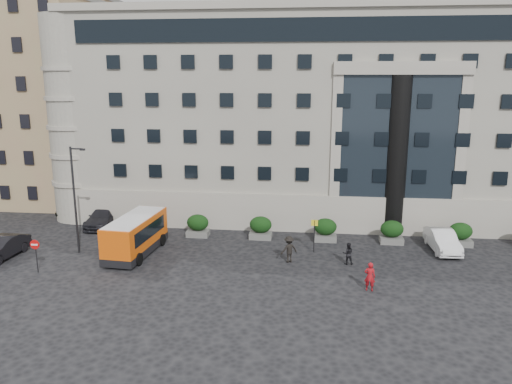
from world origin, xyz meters
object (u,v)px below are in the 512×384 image
(street_lamp, at_px, (75,196))
(red_truck, at_px, (126,202))
(minibus, at_px, (136,234))
(white_taxi, at_px, (442,240))
(hedge_d, at_px, (392,232))
(hedge_a, at_px, (198,225))
(bus_stop_sign, at_px, (314,230))
(pedestrian_a, at_px, (370,276))
(pedestrian_b, at_px, (348,253))
(no_entry_sign, at_px, (35,249))
(parked_car_d, at_px, (81,206))
(pedestrian_c, at_px, (289,249))
(parked_car_b, at_px, (2,248))
(hedge_e, at_px, (460,234))
(hedge_b, at_px, (261,227))
(hedge_c, at_px, (325,230))
(parked_car_c, at_px, (103,217))

(street_lamp, xyz_separation_m, red_truck, (-0.14, 10.06, -3.03))
(minibus, xyz_separation_m, white_taxi, (22.77, 3.27, -0.76))
(hedge_d, relative_size, white_taxi, 0.38)
(hedge_a, relative_size, bus_stop_sign, 0.73)
(hedge_d, bearing_deg, pedestrian_a, -106.27)
(minibus, bearing_deg, pedestrian_b, 3.80)
(hedge_d, distance_m, no_entry_sign, 26.15)
(no_entry_sign, xyz_separation_m, white_taxi, (28.15, 7.53, -0.86))
(hedge_a, relative_size, minibus, 0.27)
(hedge_d, xyz_separation_m, parked_car_d, (-28.15, 5.24, -0.14))
(street_lamp, relative_size, white_taxi, 1.66)
(minibus, xyz_separation_m, pedestrian_b, (15.48, -0.36, -0.77))
(pedestrian_c, bearing_deg, hedge_d, -177.08)
(red_truck, distance_m, pedestrian_c, 18.86)
(red_truck, distance_m, parked_car_b, 12.78)
(no_entry_sign, xyz_separation_m, pedestrian_a, (21.90, -0.41, -0.73))
(pedestrian_b, bearing_deg, bus_stop_sign, -46.28)
(pedestrian_c, bearing_deg, hedge_e, 171.39)
(hedge_d, bearing_deg, no_entry_sign, -160.24)
(white_taxi, distance_m, pedestrian_c, 12.01)
(white_taxi, bearing_deg, hedge_b, 171.30)
(hedge_d, relative_size, parked_car_d, 0.33)
(bus_stop_sign, bearing_deg, minibus, -172.28)
(hedge_d, bearing_deg, pedestrian_c, -147.46)
(hedge_b, relative_size, hedge_c, 1.00)
(hedge_d, height_order, bus_stop_sign, bus_stop_sign)
(hedge_d, height_order, red_truck, red_truck)
(pedestrian_a, height_order, pedestrian_b, pedestrian_a)
(street_lamp, xyz_separation_m, white_taxi, (27.09, 3.49, -3.57))
(hedge_c, bearing_deg, red_truck, 164.12)
(red_truck, bearing_deg, hedge_c, -28.19)
(parked_car_b, height_order, white_taxi, white_taxi)
(hedge_a, bearing_deg, pedestrian_a, -35.65)
(no_entry_sign, xyz_separation_m, pedestrian_c, (16.73, 3.82, -0.69))
(hedge_b, height_order, bus_stop_sign, bus_stop_sign)
(street_lamp, relative_size, parked_car_d, 1.42)
(hedge_a, distance_m, bus_stop_sign, 9.94)
(bus_stop_sign, xyz_separation_m, minibus, (-13.11, -1.78, -0.17))
(hedge_a, height_order, hedge_c, same)
(hedge_c, relative_size, pedestrian_a, 1.00)
(hedge_b, xyz_separation_m, pedestrian_b, (6.66, -4.94, -0.14))
(pedestrian_a, height_order, pedestrian_c, pedestrian_c)
(hedge_c, bearing_deg, hedge_b, 180.00)
(pedestrian_c, bearing_deg, hedge_b, -92.86)
(hedge_a, xyz_separation_m, pedestrian_c, (7.73, -5.02, 0.03))
(hedge_b, distance_m, hedge_c, 5.20)
(no_entry_sign, bearing_deg, parked_car_d, 104.16)
(hedge_b, relative_size, parked_car_c, 0.35)
(hedge_e, height_order, red_truck, red_truck)
(bus_stop_sign, relative_size, parked_car_d, 0.45)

